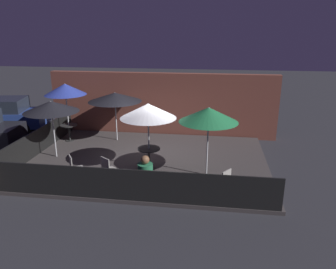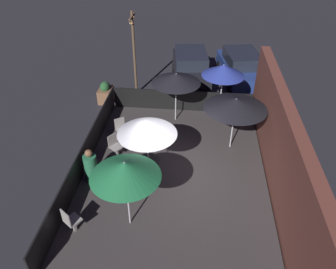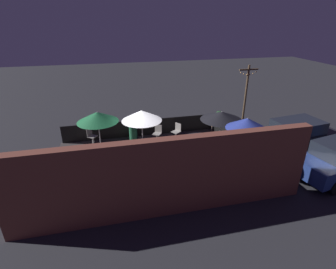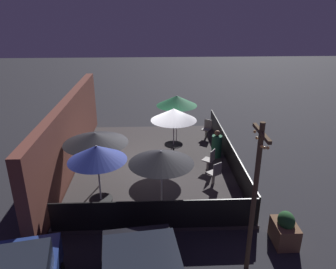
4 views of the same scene
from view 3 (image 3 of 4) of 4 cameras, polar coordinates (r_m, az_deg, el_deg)
The scene contains 19 objects.
ground_plane at distance 12.43m, azimuth -3.80°, elevation -6.51°, with size 60.00×60.00×0.00m, color #26262B.
patio_deck at distance 12.40m, azimuth -3.80°, elevation -6.27°, with size 8.74×6.29×0.12m.
building_wall at distance 8.85m, azimuth -0.27°, elevation -9.41°, with size 10.34×0.36×2.89m.
fence_front at distance 14.91m, azimuth -5.89°, elevation 1.45°, with size 8.54×0.05×0.95m.
fence_side_left at distance 13.42m, azimuth 14.65°, elevation -1.95°, with size 0.05×6.09×0.95m.
patio_umbrella_0 at distance 12.19m, azimuth -5.76°, elevation 4.13°, with size 1.88×1.88×2.30m.
patio_umbrella_1 at distance 11.17m, azimuth 16.83°, elevation 2.29°, with size 1.72×1.72×2.48m.
patio_umbrella_2 at distance 12.37m, azimuth -15.11°, elevation 3.72°, with size 1.89×1.89×2.30m.
patio_umbrella_3 at distance 12.68m, azimuth 11.57°, elevation 4.03°, with size 2.00×2.00×2.15m.
patio_umbrella_4 at distance 10.16m, azimuth 7.78°, elevation -1.22°, with size 2.27×2.27×2.09m.
dining_table_0 at distance 12.77m, azimuth -5.48°, elevation -2.08°, with size 0.77×0.77×0.74m.
dining_table_1 at distance 11.88m, azimuth 15.85°, elevation -5.29°, with size 0.71×0.71×0.71m.
patio_chair_0 at distance 14.18m, azimuth -2.30°, elevation 0.42°, with size 0.56×0.56×0.91m.
patio_chair_1 at distance 14.43m, azimuth 1.92°, elevation 0.83°, with size 0.55×0.55×0.90m.
patio_chair_2 at distance 14.41m, azimuth -16.32°, elevation -0.21°, with size 0.56×0.56×0.91m.
patron_0 at distance 14.47m, azimuth -7.62°, elevation 0.89°, with size 0.54×0.54×1.22m.
planter_box at distance 16.74m, azimuth 10.98°, elevation 3.18°, with size 0.88×0.62×1.01m.
light_post at distance 15.49m, azimuth 16.50°, elevation 7.87°, with size 1.10×0.12×4.00m.
parked_car_0 at distance 14.85m, azimuth 26.12°, elevation -0.08°, with size 4.38×2.19×1.62m.
Camera 3 is at (1.65, 10.54, 6.37)m, focal length 28.00 mm.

